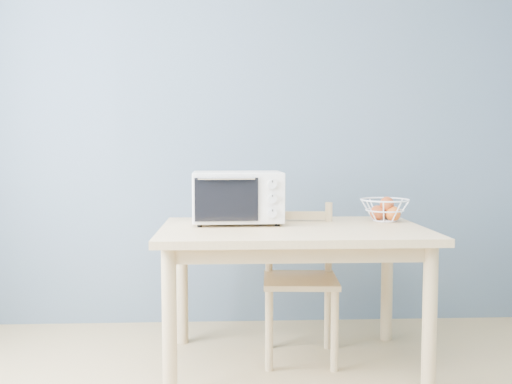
{
  "coord_description": "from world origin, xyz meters",
  "views": [
    {
      "loc": [
        -0.08,
        -1.53,
        1.17
      ],
      "look_at": [
        0.07,
        1.56,
        0.93
      ],
      "focal_mm": 40.0,
      "sensor_mm": 36.0,
      "label": 1
    }
  ],
  "objects_px": {
    "toaster_oven": "(234,196)",
    "dining_chair": "(300,282)",
    "fruit_basket": "(385,209)",
    "dining_table": "(293,246)"
  },
  "relations": [
    {
      "from": "toaster_oven",
      "to": "dining_chair",
      "type": "distance_m",
      "value": 0.6
    },
    {
      "from": "fruit_basket",
      "to": "dining_chair",
      "type": "distance_m",
      "value": 0.64
    },
    {
      "from": "toaster_oven",
      "to": "dining_chair",
      "type": "height_order",
      "value": "toaster_oven"
    },
    {
      "from": "dining_table",
      "to": "dining_chair",
      "type": "xyz_separation_m",
      "value": [
        0.05,
        0.11,
        -0.23
      ]
    },
    {
      "from": "dining_chair",
      "to": "fruit_basket",
      "type": "bearing_deg",
      "value": 13.81
    },
    {
      "from": "fruit_basket",
      "to": "dining_chair",
      "type": "bearing_deg",
      "value": -170.13
    },
    {
      "from": "fruit_basket",
      "to": "toaster_oven",
      "type": "bearing_deg",
      "value": -176.21
    },
    {
      "from": "dining_table",
      "to": "toaster_oven",
      "type": "relative_size",
      "value": 2.79
    },
    {
      "from": "dining_table",
      "to": "dining_chair",
      "type": "height_order",
      "value": "dining_chair"
    },
    {
      "from": "dining_table",
      "to": "toaster_oven",
      "type": "distance_m",
      "value": 0.43
    }
  ]
}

